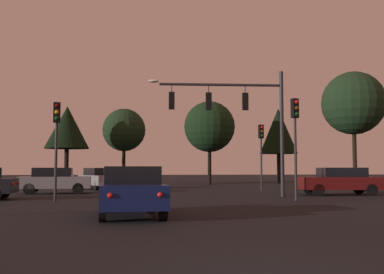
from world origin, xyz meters
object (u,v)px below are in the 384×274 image
object	(u,v)px
traffic_light_corner_left	(295,128)
tree_lot_edge	(353,103)
car_nearside_lane	(130,190)
traffic_light_corner_right	(56,131)
car_parked_lot	(100,178)
tree_right_cluster	(278,131)
traffic_signal_mast_arm	(238,110)
car_far_lane	(55,180)
traffic_light_median	(261,144)
tree_center_horizon	(124,130)
tree_left_far	(209,127)
tree_behind_sign	(67,128)
car_crossing_right	(340,181)

from	to	relation	value
traffic_light_corner_left	tree_lot_edge	bearing A→B (deg)	51.93
car_nearside_lane	traffic_light_corner_right	bearing A→B (deg)	117.39
car_parked_lot	tree_right_cluster	world-z (taller)	tree_right_cluster
traffic_signal_mast_arm	traffic_light_corner_left	bearing A→B (deg)	-56.75
tree_lot_edge	car_far_lane	bearing A→B (deg)	-172.91
traffic_light_median	car_parked_lot	xyz separation A→B (m)	(-10.75, 4.34, -2.29)
traffic_signal_mast_arm	traffic_light_median	xyz separation A→B (m)	(2.81, 5.78, -1.44)
traffic_light_corner_right	tree_right_cluster	xyz separation A→B (m)	(17.76, 24.22, 2.18)
tree_center_horizon	car_parked_lot	bearing A→B (deg)	-96.90
tree_left_far	tree_center_horizon	bearing A→B (deg)	162.80
traffic_light_corner_right	car_parked_lot	bearing A→B (deg)	86.17
traffic_signal_mast_arm	tree_right_cluster	distance (m)	23.47
traffic_light_median	tree_center_horizon	size ratio (longest dim) A/B	0.60
car_far_lane	traffic_signal_mast_arm	bearing A→B (deg)	-23.44
car_parked_lot	traffic_signal_mast_arm	bearing A→B (deg)	-51.90
traffic_light_median	tree_lot_edge	world-z (taller)	tree_lot_edge
traffic_light_corner_right	traffic_light_median	xyz separation A→B (m)	(11.59, 8.33, -0.04)
car_nearside_lane	car_parked_lot	world-z (taller)	same
traffic_light_median	tree_behind_sign	size ratio (longest dim) A/B	0.62
car_far_lane	tree_center_horizon	world-z (taller)	tree_center_horizon
tree_behind_sign	tree_center_horizon	xyz separation A→B (m)	(4.82, 3.69, 0.14)
traffic_signal_mast_arm	car_crossing_right	bearing A→B (deg)	10.24
traffic_light_median	tree_center_horizon	distance (m)	18.18
car_nearside_lane	tree_right_cluster	world-z (taller)	tree_right_cluster
car_nearside_lane	tree_left_far	distance (m)	28.99
traffic_signal_mast_arm	traffic_light_corner_right	distance (m)	9.25
traffic_light_corner_left	tree_right_cluster	size ratio (longest dim) A/B	0.61
car_crossing_right	car_nearside_lane	bearing A→B (deg)	-138.19
car_far_lane	tree_lot_edge	bearing A→B (deg)	7.09
tree_right_cluster	tree_left_far	bearing A→B (deg)	-158.70
tree_center_horizon	tree_right_cluster	distance (m)	15.58
traffic_light_corner_left	tree_right_cluster	xyz separation A→B (m)	(6.98, 24.73, 1.99)
car_crossing_right	car_parked_lot	xyz separation A→B (m)	(-13.92, 9.03, -0.00)
tree_behind_sign	car_parked_lot	bearing A→B (deg)	-64.77
tree_left_far	tree_right_cluster	xyz separation A→B (m)	(7.57, 2.95, -0.08)
traffic_light_median	tree_right_cluster	world-z (taller)	tree_right_cluster
traffic_light_corner_left	tree_lot_edge	world-z (taller)	tree_lot_edge
car_far_lane	tree_left_far	bearing A→B (deg)	51.45
car_nearside_lane	tree_behind_sign	distance (m)	27.60
tree_right_cluster	tree_behind_sign	bearing A→B (deg)	-168.46
tree_right_cluster	tree_center_horizon	bearing A→B (deg)	-178.24
traffic_light_corner_right	tree_left_far	size ratio (longest dim) A/B	0.57
traffic_light_corner_right	tree_lot_edge	world-z (taller)	tree_lot_edge
traffic_signal_mast_arm	car_far_lane	xyz separation A→B (m)	(-10.04, 4.35, -3.72)
car_far_lane	tree_behind_sign	distance (m)	13.90
tree_lot_edge	traffic_light_corner_left	bearing A→B (deg)	-128.07
car_nearside_lane	tree_lot_edge	size ratio (longest dim) A/B	0.52
traffic_light_corner_right	tree_right_cluster	bearing A→B (deg)	53.74
traffic_light_corner_right	car_far_lane	bearing A→B (deg)	100.35
tree_lot_edge	car_crossing_right	bearing A→B (deg)	-123.19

